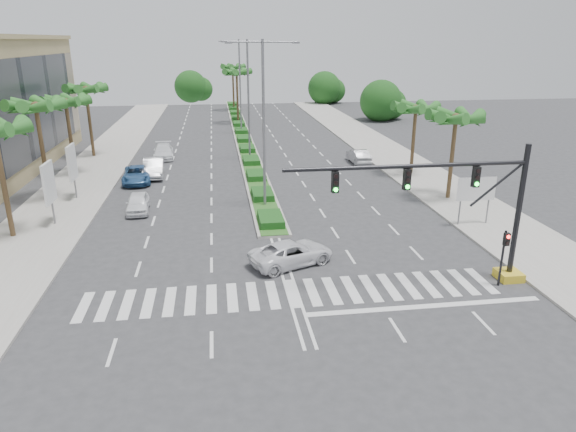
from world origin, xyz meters
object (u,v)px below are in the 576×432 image
object	(u,v)px
car_parked_d	(163,151)
car_crossing	(292,253)
car_parked_a	(138,203)
car_parked_c	(137,175)
car_parked_b	(154,168)
car_right	(359,156)

from	to	relation	value
car_parked_d	car_crossing	size ratio (longest dim) A/B	1.04
car_parked_a	car_parked_c	bearing A→B (deg)	94.20
car_parked_b	car_right	bearing A→B (deg)	4.26
car_parked_b	car_parked_c	distance (m)	2.30
car_crossing	car_right	bearing A→B (deg)	-46.18
car_parked_c	car_parked_d	distance (m)	9.83
car_parked_b	car_parked_d	distance (m)	7.79
car_parked_a	car_parked_b	xyz separation A→B (m)	(0.06, 10.33, 0.16)
car_parked_a	car_parked_c	xyz separation A→B (m)	(-1.17, 8.39, 0.04)
car_parked_a	car_parked_c	distance (m)	8.47
car_crossing	car_parked_d	bearing A→B (deg)	-4.27
car_parked_a	car_parked_d	distance (m)	18.12
car_parked_d	car_crossing	world-z (taller)	car_parked_d
car_right	car_parked_b	bearing A→B (deg)	6.08
car_parked_d	car_parked_c	bearing A→B (deg)	-102.67
car_parked_b	car_right	world-z (taller)	car_parked_b
car_parked_b	car_parked_d	size ratio (longest dim) A/B	1.01
car_parked_c	car_parked_d	bearing A→B (deg)	77.18
car_parked_d	car_right	bearing A→B (deg)	-18.86
car_parked_a	car_parked_b	bearing A→B (deg)	85.90
car_crossing	car_right	size ratio (longest dim) A/B	1.10
car_parked_c	car_parked_d	xyz separation A→B (m)	(1.46, 9.72, 0.02)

